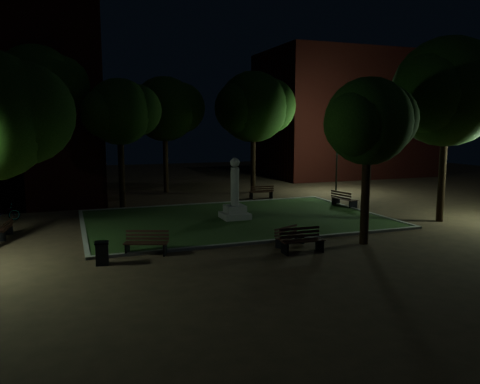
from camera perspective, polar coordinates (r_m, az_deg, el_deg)
The scene contains 21 objects.
ground at distance 22.87m, azimuth 1.06°, elevation -4.35°, with size 80.00×80.00×0.00m, color #443221.
lawn at distance 24.70m, azimuth -0.63°, elevation -3.32°, with size 15.00×10.00×0.08m, color #27441B.
lawn_kerb at distance 24.69m, azimuth -0.63°, elevation -3.27°, with size 15.40×10.40×0.12m.
monument at distance 24.53m, azimuth -0.63°, elevation -1.22°, with size 1.40×1.40×3.20m.
building_far at distance 48.47m, azimuth 12.54°, elevation 9.15°, with size 16.00×10.00×12.00m, color #46140E.
tree_north_wl at distance 28.55m, azimuth -14.31°, elevation 9.43°, with size 4.73×3.86×7.67m.
tree_north_er at distance 34.39m, azimuth 1.82°, elevation 10.32°, with size 6.26×5.11×8.83m.
tree_east at distance 26.12m, azimuth 24.15°, elevation 11.05°, with size 6.68×5.45×9.32m.
tree_se at distance 19.92m, azimuth 15.57°, elevation 8.27°, with size 4.37×3.57×6.88m.
tree_nw at distance 29.72m, azimuth -23.27°, elevation 11.65°, with size 5.97×4.87×9.55m.
tree_far_north at distance 35.14m, azimuth -9.01°, elevation 9.95°, with size 5.76×4.70×8.49m.
lamppost_nw at distance 31.74m, azimuth -23.87°, elevation 4.09°, with size 1.18×0.28×4.43m.
lamppost_ne at distance 35.42m, azimuth 11.74°, elevation 4.47°, with size 1.18×0.28×3.94m.
bench_near_left at distance 19.48m, azimuth 6.03°, elevation -5.48°, with size 1.50×1.04×0.78m.
bench_near_right at distance 18.55m, azimuth 7.54°, elevation -5.94°, with size 1.74×0.65×0.95m.
bench_west_near at distance 18.44m, azimuth -11.34°, elevation -6.16°, with size 1.76×1.14×0.91m.
bench_left_side at distance 23.16m, azimuth -26.78°, elevation -4.12°, with size 0.69×1.50×0.79m.
bench_right_side at distance 29.18m, azimuth 12.51°, elevation -0.91°, with size 0.89×1.86×0.98m.
bench_far_side at distance 31.84m, azimuth 2.63°, elevation -0.06°, with size 1.67×0.68×0.90m.
trash_bin at distance 17.49m, azimuth -16.47°, elevation -7.15°, with size 0.53×0.53×0.83m.
bicycle at distance 27.30m, azimuth -26.99°, elevation -2.25°, with size 0.59×1.69×0.89m, color black.
Camera 1 is at (-8.13, -20.81, 4.91)m, focal length 35.00 mm.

